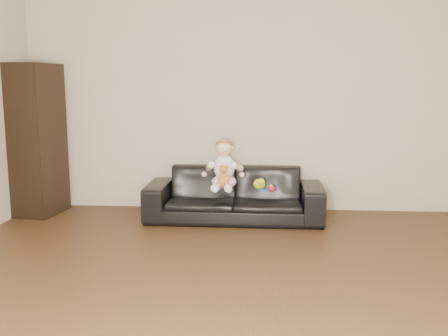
# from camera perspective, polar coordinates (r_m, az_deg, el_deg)

# --- Properties ---
(floor) EXTENTS (5.50, 5.50, 0.00)m
(floor) POSITION_cam_1_polar(r_m,az_deg,el_deg) (3.44, -0.58, -15.83)
(floor) COLOR #462E18
(floor) RESTS_ON ground
(wall_back) EXTENTS (5.00, 0.00, 5.00)m
(wall_back) POSITION_cam_1_polar(r_m,az_deg,el_deg) (5.86, 1.69, 7.83)
(wall_back) COLOR beige
(wall_back) RESTS_ON ground
(sofa) EXTENTS (1.92, 0.76, 0.56)m
(sofa) POSITION_cam_1_polar(r_m,az_deg,el_deg) (5.49, 1.18, -3.03)
(sofa) COLOR black
(sofa) RESTS_ON floor
(cabinet) EXTENTS (0.50, 0.64, 1.70)m
(cabinet) POSITION_cam_1_polar(r_m,az_deg,el_deg) (6.04, -20.56, 3.02)
(cabinet) COLOR black
(cabinet) RESTS_ON floor
(shelf_item) EXTENTS (0.21, 0.27, 0.28)m
(shelf_item) POSITION_cam_1_polar(r_m,az_deg,el_deg) (6.01, -20.60, 6.65)
(shelf_item) COLOR silver
(shelf_item) RESTS_ON cabinet
(baby) EXTENTS (0.37, 0.45, 0.53)m
(baby) POSITION_cam_1_polar(r_m,az_deg,el_deg) (5.33, -0.01, 0.14)
(baby) COLOR #FBD4D5
(baby) RESTS_ON sofa
(teddy_bear) EXTENTS (0.12, 0.13, 0.21)m
(teddy_bear) POSITION_cam_1_polar(r_m,az_deg,el_deg) (5.18, -0.04, -0.87)
(teddy_bear) COLOR #A98030
(teddy_bear) RESTS_ON sofa
(toy_green) EXTENTS (0.19, 0.20, 0.11)m
(toy_green) POSITION_cam_1_polar(r_m,az_deg,el_deg) (5.34, 4.05, -1.84)
(toy_green) COLOR #C2D519
(toy_green) RESTS_ON sofa
(toy_rattle) EXTENTS (0.09, 0.09, 0.07)m
(toy_rattle) POSITION_cam_1_polar(r_m,az_deg,el_deg) (5.22, 5.44, -2.37)
(toy_rattle) COLOR red
(toy_rattle) RESTS_ON sofa
(toy_blue_disc) EXTENTS (0.14, 0.14, 0.02)m
(toy_blue_disc) POSITION_cam_1_polar(r_m,az_deg,el_deg) (5.29, 4.59, -2.48)
(toy_blue_disc) COLOR blue
(toy_blue_disc) RESTS_ON sofa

